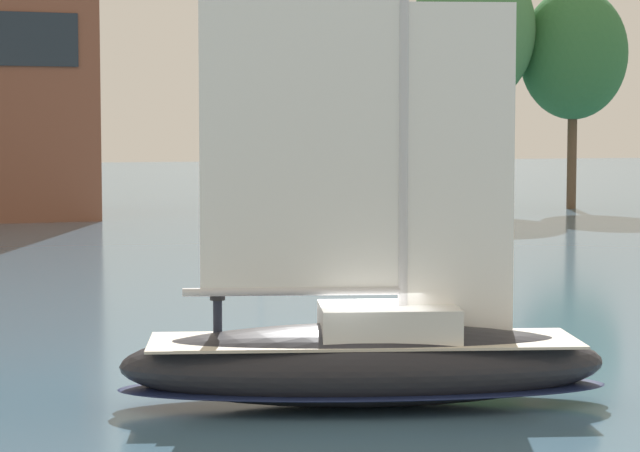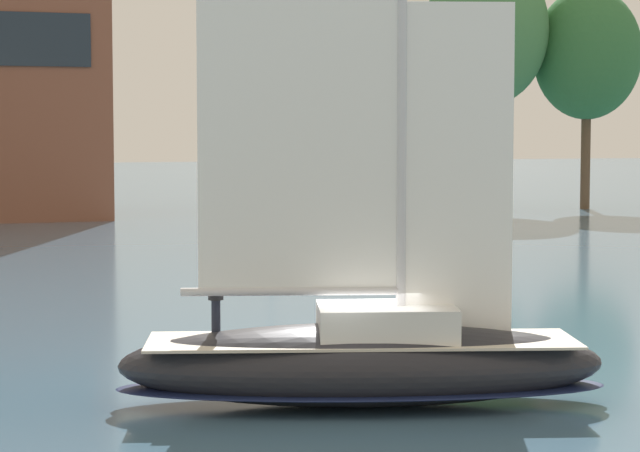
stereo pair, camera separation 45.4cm
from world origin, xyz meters
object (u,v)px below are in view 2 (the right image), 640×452
(tree_shore_left, at_px, (587,54))
(sailboat_main, at_px, (363,353))
(tree_shore_center, at_px, (486,31))
(sailboat_moored_near_marina, at_px, (279,231))

(tree_shore_left, distance_m, sailboat_main, 71.19)
(tree_shore_center, bearing_deg, sailboat_main, -117.73)
(sailboat_moored_near_marina, bearing_deg, tree_shore_left, 32.22)
(tree_shore_left, distance_m, sailboat_moored_near_marina, 36.84)
(tree_shore_left, xyz_separation_m, sailboat_main, (-39.22, -58.47, -10.55))
(sailboat_main, bearing_deg, tree_shore_center, 62.27)
(tree_shore_left, relative_size, sailboat_main, 1.12)
(tree_shore_center, distance_m, sailboat_main, 68.56)
(tree_shore_left, bearing_deg, tree_shore_center, 170.96)
(sailboat_main, relative_size, sailboat_moored_near_marina, 1.92)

